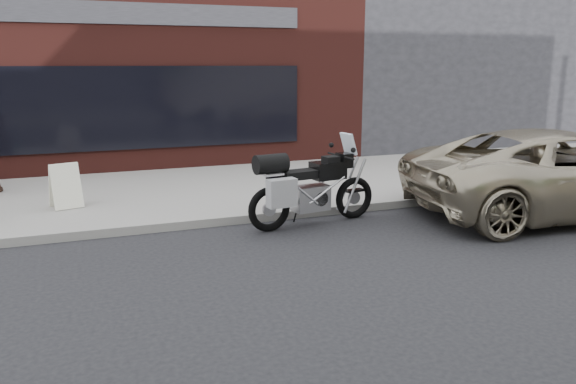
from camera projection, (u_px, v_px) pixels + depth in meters
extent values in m
plane|color=black|center=(335.00, 320.00, 6.18)|extent=(120.00, 120.00, 0.00)
cube|color=gray|center=(203.00, 186.00, 12.56)|extent=(44.00, 6.00, 0.15)
cube|color=#4D1D19|center=(93.00, 80.00, 17.80)|extent=(14.00, 10.00, 4.50)
cube|color=black|center=(100.00, 109.00, 13.33)|extent=(10.00, 0.08, 2.00)
cube|color=#2A292F|center=(93.00, 12.00, 12.83)|extent=(10.00, 0.08, 0.50)
cube|color=#2A292F|center=(418.00, 57.00, 21.68)|extent=(10.00, 10.00, 6.00)
torus|color=black|center=(269.00, 209.00, 9.37)|extent=(0.78, 0.23, 0.77)
torus|color=black|center=(354.00, 198.00, 10.17)|extent=(0.78, 0.23, 0.77)
cube|color=#B7B7BC|center=(311.00, 198.00, 9.72)|extent=(0.67, 0.43, 0.44)
cube|color=black|center=(328.00, 170.00, 9.78)|extent=(0.62, 0.45, 0.30)
cube|color=black|center=(299.00, 174.00, 9.52)|extent=(0.67, 0.41, 0.14)
cube|color=black|center=(278.00, 182.00, 9.35)|extent=(0.38, 0.30, 0.16)
cube|color=black|center=(344.00, 160.00, 9.91)|extent=(0.24, 0.30, 0.25)
cube|color=silver|center=(349.00, 144.00, 9.88)|extent=(0.21, 0.36, 0.39)
cylinder|color=black|center=(341.00, 156.00, 9.85)|extent=(0.15, 0.80, 0.03)
cube|color=#B7B7BC|center=(271.00, 173.00, 9.25)|extent=(0.37, 0.39, 0.03)
cube|color=gray|center=(282.00, 193.00, 9.08)|extent=(0.51, 0.27, 0.46)
cylinder|color=black|center=(271.00, 164.00, 9.22)|extent=(0.59, 0.40, 0.32)
cylinder|color=#B7B7BC|center=(282.00, 203.00, 9.69)|extent=(0.64, 0.18, 0.22)
imported|color=tan|center=(562.00, 173.00, 10.33)|extent=(5.98, 3.31, 1.59)
cube|color=white|center=(67.00, 186.00, 10.27)|extent=(0.56, 0.38, 0.82)
cube|color=white|center=(63.00, 184.00, 10.44)|extent=(0.56, 0.38, 0.82)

